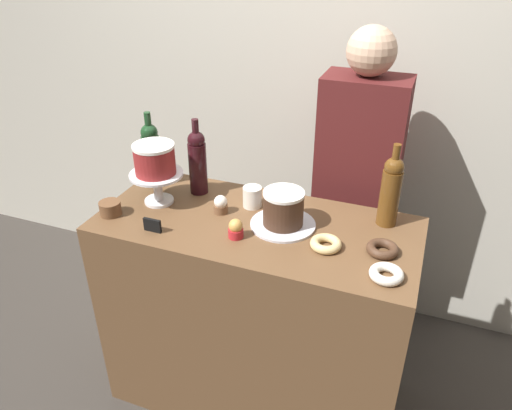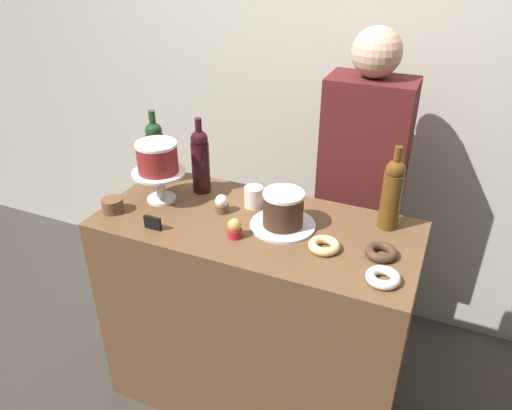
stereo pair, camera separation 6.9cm
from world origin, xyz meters
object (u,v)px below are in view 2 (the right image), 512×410
object	(u,v)px
cupcake_vanilla	(222,204)
wine_bottle_green	(156,151)
wine_bottle_dark_red	(200,160)
donut_chocolate	(381,252)
cake_stand_pedestal	(160,181)
donut_glazed	(324,246)
white_layer_cake	(157,157)
cupcake_caramel	(235,228)
donut_sugar	(383,277)
wine_bottle_amber	(392,193)
price_sign_chalkboard	(153,223)
barista_figure	(359,200)
cookie_stack	(113,205)
chocolate_round_cake	(283,208)
coffee_cup_ceramic	(254,197)

from	to	relation	value
cupcake_vanilla	wine_bottle_green	bearing A→B (deg)	161.28
wine_bottle_dark_red	donut_chocolate	distance (m)	0.83
cake_stand_pedestal	wine_bottle_green	bearing A→B (deg)	126.91
cake_stand_pedestal	donut_chocolate	xyz separation A→B (m)	(0.91, -0.04, -0.07)
donut_glazed	donut_chocolate	distance (m)	0.20
white_layer_cake	donut_glazed	bearing A→B (deg)	-6.20
cupcake_caramel	donut_sugar	bearing A→B (deg)	-5.02
wine_bottle_amber	donut_sugar	size ratio (longest dim) A/B	2.91
wine_bottle_dark_red	donut_glazed	world-z (taller)	wine_bottle_dark_red
wine_bottle_amber	cake_stand_pedestal	bearing A→B (deg)	-169.64
cupcake_caramel	price_sign_chalkboard	distance (m)	0.31
cupcake_caramel	donut_sugar	size ratio (longest dim) A/B	0.66
cake_stand_pedestal	barista_figure	world-z (taller)	barista_figure
donut_chocolate	cupcake_caramel	bearing A→B (deg)	-170.05
donut_glazed	wine_bottle_dark_red	bearing A→B (deg)	160.32
donut_glazed	barista_figure	world-z (taller)	barista_figure
cupcake_vanilla	barista_figure	distance (m)	0.68
cupcake_vanilla	price_sign_chalkboard	bearing A→B (deg)	-129.63
cake_stand_pedestal	donut_glazed	bearing A→B (deg)	-6.20
cookie_stack	price_sign_chalkboard	size ratio (longest dim) A/B	1.20
wine_bottle_dark_red	donut_chocolate	size ratio (longest dim) A/B	2.91
wine_bottle_green	price_sign_chalkboard	bearing A→B (deg)	-59.90
donut_sugar	price_sign_chalkboard	bearing A→B (deg)	-178.21
donut_glazed	price_sign_chalkboard	distance (m)	0.64
wine_bottle_amber	chocolate_round_cake	bearing A→B (deg)	-156.68
white_layer_cake	wine_bottle_amber	distance (m)	0.91
cupcake_caramel	barista_figure	size ratio (longest dim) A/B	0.05
wine_bottle_amber	barista_figure	size ratio (longest dim) A/B	0.20
wine_bottle_dark_red	wine_bottle_amber	xyz separation A→B (m)	(0.78, 0.03, 0.00)
white_layer_cake	cupcake_vanilla	xyz separation A→B (m)	(0.27, 0.01, -0.16)
cake_stand_pedestal	wine_bottle_dark_red	world-z (taller)	wine_bottle_dark_red
wine_bottle_green	cupcake_vanilla	size ratio (longest dim) A/B	4.38
cupcake_caramel	price_sign_chalkboard	world-z (taller)	cupcake_caramel
cookie_stack	chocolate_round_cake	bearing A→B (deg)	13.91
donut_chocolate	coffee_cup_ceramic	bearing A→B (deg)	165.21
white_layer_cake	cupcake_caramel	world-z (taller)	white_layer_cake
wine_bottle_amber	cupcake_caramel	xyz separation A→B (m)	(-0.50, -0.29, -0.11)
donut_sugar	donut_glazed	world-z (taller)	same
chocolate_round_cake	wine_bottle_dark_red	bearing A→B (deg)	162.64
price_sign_chalkboard	coffee_cup_ceramic	bearing A→B (deg)	47.91
chocolate_round_cake	cookie_stack	xyz separation A→B (m)	(-0.66, -0.16, -0.05)
chocolate_round_cake	barista_figure	size ratio (longest dim) A/B	0.10
barista_figure	cake_stand_pedestal	bearing A→B (deg)	-145.24
chocolate_round_cake	cupcake_caramel	bearing A→B (deg)	-134.88
barista_figure	donut_chocolate	bearing A→B (deg)	-70.63
wine_bottle_amber	donut_chocolate	bearing A→B (deg)	-85.55
cupcake_vanilla	donut_glazed	bearing A→B (deg)	-11.58
wine_bottle_dark_red	coffee_cup_ceramic	world-z (taller)	wine_bottle_dark_red
white_layer_cake	cookie_stack	size ratio (longest dim) A/B	1.96
donut_chocolate	price_sign_chalkboard	world-z (taller)	price_sign_chalkboard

